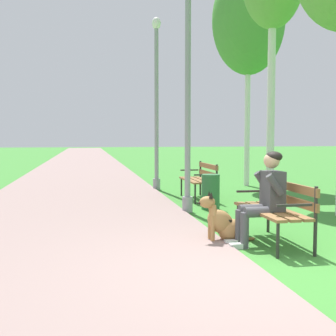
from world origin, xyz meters
The scene contains 10 objects.
ground_plane centered at (0.00, 0.00, 0.00)m, with size 120.00×120.00×0.00m, color #3D8433.
paved_path centered at (-2.18, 24.00, 0.02)m, with size 4.10×60.00×0.04m, color gray.
park_bench_near centered at (0.55, 1.20, 0.51)m, with size 0.55×1.50×0.85m.
park_bench_mid centered at (0.62, 5.47, 0.51)m, with size 0.55×1.50×0.85m.
person_seated_on_near_bench centered at (0.34, 1.12, 0.68)m, with size 0.74×0.49×1.25m.
dog_shepherd centered at (-0.13, 1.40, 0.26)m, with size 0.83×0.29×0.71m.
lamp_post_near centered at (-0.07, 3.83, 2.31)m, with size 0.24×0.24×4.46m.
lamp_post_mid centered at (-0.07, 7.55, 2.40)m, with size 0.24×0.24×4.65m.
birch_tree_fourth centered at (2.70, 8.00, 4.79)m, with size 2.13×1.84×6.37m.
litter_bin centered at (0.46, 4.07, 0.35)m, with size 0.36×0.36×0.70m, color #2D6638.
Camera 1 is at (-1.96, -4.26, 1.43)m, focal length 46.74 mm.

